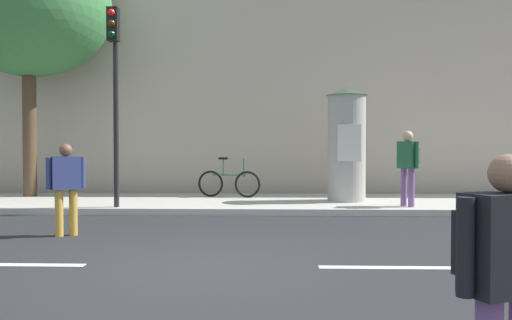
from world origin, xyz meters
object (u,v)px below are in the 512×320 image
Objects in this scene: pedestrian_with_backpack at (66,182)px; pedestrian_with_bag at (408,161)px; street_tree at (28,7)px; pedestrian_in_red_top at (503,268)px; bicycle_leaning at (229,183)px; poster_column at (347,144)px; traffic_light at (114,75)px.

pedestrian_with_backpack is 0.90× the size of pedestrian_with_bag.
street_tree is 4.81× the size of pedestrian_in_red_top.
pedestrian_with_backpack is at bearing -112.70° from bicycle_leaning.
pedestrian_with_backpack is (-5.40, -4.63, -0.68)m from poster_column.
pedestrian_with_bag reaches higher than pedestrian_in_red_top.
poster_column is 10.84m from pedestrian_in_red_top.
pedestrian_with_backpack reaches higher than pedestrian_in_red_top.
bicycle_leaning is at bearing 47.37° from traffic_light.
pedestrian_in_red_top is 9.78m from pedestrian_with_bag.
pedestrian_with_backpack is at bearing -152.80° from pedestrian_with_bag.
traffic_light is 3.02× the size of pedestrian_in_red_top.
traffic_light is 0.63× the size of street_tree.
street_tree is 4.10× the size of bicycle_leaning.
bicycle_leaning is at bearing 67.30° from pedestrian_with_backpack.
poster_column is at bearing 16.82° from traffic_light.
traffic_light is 2.57× the size of bicycle_leaning.
pedestrian_with_backpack is at bearing 127.67° from pedestrian_in_red_top.
street_tree is at bearing 119.74° from pedestrian_with_backpack.
poster_column is (5.44, 1.65, -1.55)m from traffic_light.
poster_column is 1.65× the size of pedestrian_with_bag.
pedestrian_in_red_top is 0.85× the size of bicycle_leaning.
pedestrian_with_bag is at bearing 3.70° from traffic_light.
traffic_light is 3.73m from pedestrian_with_backpack.
street_tree is 7.37m from bicycle_leaning.
poster_column is at bearing -16.81° from bicycle_leaning.
pedestrian_with_bag is 1.00× the size of bicycle_leaning.
bicycle_leaning is (-4.33, 2.14, -0.66)m from pedestrian_with_bag.
traffic_light is at bearing 117.71° from pedestrian_in_red_top.
bicycle_leaning is (-2.44, 11.73, -0.35)m from pedestrian_in_red_top.
pedestrian_with_bag is at bearing 27.20° from pedestrian_with_backpack.
street_tree is (-3.18, 2.67, 2.22)m from traffic_light.
traffic_light is at bearing -176.30° from pedestrian_with_bag.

